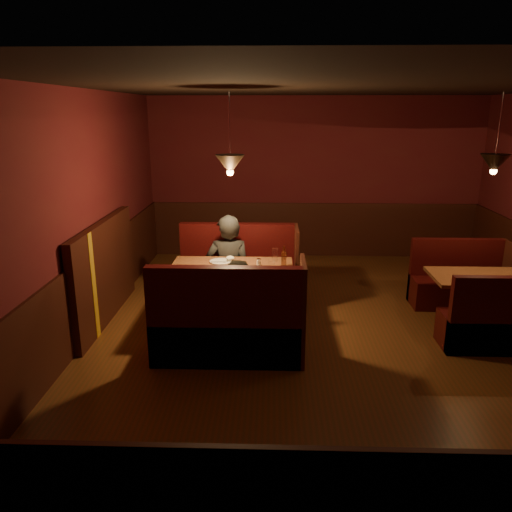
{
  "coord_description": "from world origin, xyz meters",
  "views": [
    {
      "loc": [
        -0.77,
        -5.65,
        2.65
      ],
      "look_at": [
        -0.96,
        0.15,
        0.95
      ],
      "focal_mm": 35.0,
      "sensor_mm": 36.0,
      "label": 1
    }
  ],
  "objects_px": {
    "main_bench_far": "(239,279)",
    "diner_a": "(228,251)",
    "second_bench_near": "(502,326)",
    "diner_b": "(241,292)",
    "second_table": "(478,289)",
    "main_bench_near": "(229,330)",
    "second_bench_far": "(458,284)",
    "main_table": "(233,281)"
  },
  "relations": [
    {
      "from": "main_bench_near",
      "to": "diner_a",
      "type": "height_order",
      "value": "diner_a"
    },
    {
      "from": "main_bench_far",
      "to": "diner_b",
      "type": "bearing_deg",
      "value": -85.41
    },
    {
      "from": "main_bench_far",
      "to": "diner_a",
      "type": "bearing_deg",
      "value": -113.7
    },
    {
      "from": "diner_b",
      "to": "second_bench_far",
      "type": "bearing_deg",
      "value": 33.24
    },
    {
      "from": "second_bench_near",
      "to": "diner_a",
      "type": "bearing_deg",
      "value": 161.34
    },
    {
      "from": "main_bench_near",
      "to": "second_bench_near",
      "type": "distance_m",
      "value": 3.11
    },
    {
      "from": "main_bench_near",
      "to": "diner_b",
      "type": "height_order",
      "value": "diner_b"
    },
    {
      "from": "main_bench_far",
      "to": "second_bench_far",
      "type": "distance_m",
      "value": 3.09
    },
    {
      "from": "main_table",
      "to": "diner_b",
      "type": "bearing_deg",
      "value": -77.51
    },
    {
      "from": "main_table",
      "to": "diner_a",
      "type": "relative_size",
      "value": 0.89
    },
    {
      "from": "diner_a",
      "to": "main_bench_far",
      "type": "bearing_deg",
      "value": -116.14
    },
    {
      "from": "second_table",
      "to": "second_bench_near",
      "type": "bearing_deg",
      "value": -87.8
    },
    {
      "from": "second_bench_far",
      "to": "second_table",
      "type": "bearing_deg",
      "value": -92.2
    },
    {
      "from": "second_bench_near",
      "to": "diner_a",
      "type": "distance_m",
      "value": 3.43
    },
    {
      "from": "main_table",
      "to": "main_bench_near",
      "type": "height_order",
      "value": "main_bench_near"
    },
    {
      "from": "second_table",
      "to": "diner_a",
      "type": "bearing_deg",
      "value": 173.16
    },
    {
      "from": "second_table",
      "to": "diner_b",
      "type": "relative_size",
      "value": 0.83
    },
    {
      "from": "main_table",
      "to": "second_bench_near",
      "type": "distance_m",
      "value": 3.16
    },
    {
      "from": "second_table",
      "to": "second_bench_far",
      "type": "xyz_separation_m",
      "value": [
        0.03,
        0.7,
        -0.2
      ]
    },
    {
      "from": "main_bench_near",
      "to": "second_bench_far",
      "type": "bearing_deg",
      "value": 29.58
    },
    {
      "from": "second_bench_far",
      "to": "second_bench_near",
      "type": "bearing_deg",
      "value": -90.0
    },
    {
      "from": "main_bench_near",
      "to": "diner_a",
      "type": "bearing_deg",
      "value": 94.84
    },
    {
      "from": "second_table",
      "to": "diner_b",
      "type": "bearing_deg",
      "value": -164.64
    },
    {
      "from": "second_table",
      "to": "diner_a",
      "type": "relative_size",
      "value": 0.7
    },
    {
      "from": "main_bench_far",
      "to": "second_table",
      "type": "height_order",
      "value": "main_bench_far"
    },
    {
      "from": "main_table",
      "to": "main_bench_far",
      "type": "bearing_deg",
      "value": 88.79
    },
    {
      "from": "second_bench_near",
      "to": "diner_b",
      "type": "height_order",
      "value": "diner_b"
    },
    {
      "from": "main_bench_far",
      "to": "main_bench_near",
      "type": "height_order",
      "value": "same"
    },
    {
      "from": "second_table",
      "to": "main_bench_near",
      "type": "bearing_deg",
      "value": -161.05
    },
    {
      "from": "second_bench_far",
      "to": "diner_a",
      "type": "distance_m",
      "value": 3.27
    },
    {
      "from": "second_bench_near",
      "to": "diner_b",
      "type": "distance_m",
      "value": 3.0
    },
    {
      "from": "second_bench_far",
      "to": "second_bench_near",
      "type": "relative_size",
      "value": 1.0
    },
    {
      "from": "main_bench_far",
      "to": "main_bench_near",
      "type": "xyz_separation_m",
      "value": [
        0.0,
        -1.71,
        0.0
      ]
    },
    {
      "from": "main_bench_near",
      "to": "second_bench_near",
      "type": "xyz_separation_m",
      "value": [
        3.09,
        0.35,
        -0.06
      ]
    },
    {
      "from": "second_bench_far",
      "to": "second_bench_near",
      "type": "height_order",
      "value": "same"
    },
    {
      "from": "second_bench_far",
      "to": "diner_a",
      "type": "xyz_separation_m",
      "value": [
        -3.21,
        -0.32,
        0.55
      ]
    },
    {
      "from": "main_table",
      "to": "diner_b",
      "type": "height_order",
      "value": "diner_b"
    },
    {
      "from": "main_table",
      "to": "diner_b",
      "type": "relative_size",
      "value": 1.06
    },
    {
      "from": "second_bench_near",
      "to": "second_bench_far",
      "type": "bearing_deg",
      "value": 90.0
    },
    {
      "from": "second_bench_far",
      "to": "diner_b",
      "type": "bearing_deg",
      "value": -153.04
    },
    {
      "from": "second_bench_far",
      "to": "diner_a",
      "type": "relative_size",
      "value": 0.77
    },
    {
      "from": "main_bench_far",
      "to": "diner_a",
      "type": "distance_m",
      "value": 0.57
    }
  ]
}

